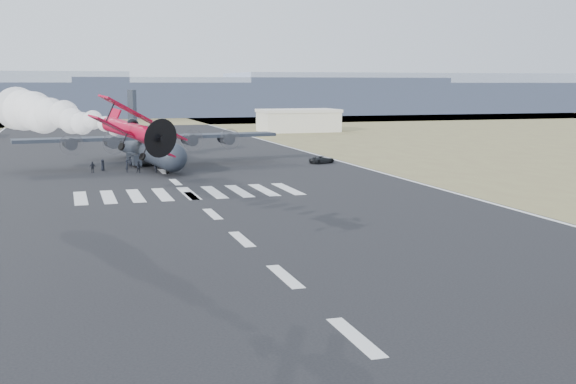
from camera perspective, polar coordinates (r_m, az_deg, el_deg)
name	(u,v)px	position (r m, az deg, el deg)	size (l,w,h in m)	color
ground	(355,337)	(36.80, 5.34, -11.35)	(500.00, 500.00, 0.00)	black
scrub_far	(103,120)	(262.54, -14.39, 5.54)	(500.00, 80.00, 0.00)	olive
runway_markings	(176,182)	(93.71, -8.88, 0.78)	(60.00, 260.00, 0.01)	silver
ridge_seg_d	(98,99)	(292.27, -14.75, 7.08)	(150.00, 50.00, 13.00)	gray
ridge_seg_e	(260,96)	(302.29, -2.26, 7.58)	(150.00, 50.00, 15.00)	gray
ridge_seg_f	(402,93)	(325.26, 8.97, 7.73)	(150.00, 50.00, 17.00)	gray
ridge_seg_g	(527,97)	(358.73, 18.40, 7.15)	(150.00, 50.00, 13.00)	gray
hangar_right	(298,120)	(191.60, 0.82, 5.70)	(20.50, 12.50, 5.90)	beige
aerobatic_biplane	(134,129)	(45.96, -12.07, 4.85)	(6.11, 6.22, 4.29)	#AA0B31
smoke_trail	(34,112)	(70.40, -19.44, 5.94)	(9.96, 29.92, 4.20)	white
transport_aircraft	(148,146)	(113.82, -11.01, 3.58)	(39.95, 32.81, 11.52)	#1E222D
support_vehicle	(322,160)	(114.81, 2.71, 2.58)	(1.95, 4.23, 1.18)	black
crew_a	(130,162)	(110.42, -12.35, 2.31)	(0.65, 0.54, 1.79)	black
crew_b	(139,167)	(104.47, -11.69, 1.95)	(0.80, 0.50, 1.65)	black
crew_c	(156,167)	(104.45, -10.36, 1.99)	(1.08, 0.50, 1.68)	black
crew_d	(93,167)	(105.96, -15.18, 1.90)	(0.93, 0.47, 1.58)	black
crew_e	(103,165)	(108.40, -14.44, 2.09)	(0.80, 0.49, 1.64)	black
crew_f	(164,164)	(108.34, -9.81, 2.22)	(1.50, 0.49, 1.62)	black
crew_g	(127,166)	(105.49, -12.60, 2.03)	(0.67, 0.55, 1.85)	black
crew_h	(171,167)	(104.02, -9.21, 1.96)	(0.76, 0.47, 1.57)	black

